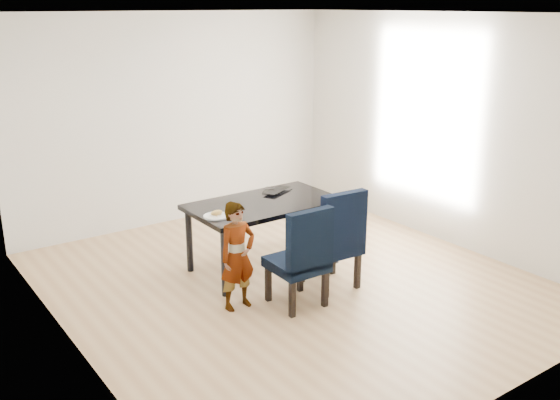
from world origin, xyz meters
TOP-DOWN VIEW (x-y plane):
  - floor at (0.00, 0.00)m, footprint 4.50×5.00m
  - ceiling at (0.00, 0.00)m, footprint 4.50×5.00m
  - wall_back at (0.00, 2.50)m, footprint 4.50×0.01m
  - wall_front at (0.00, -2.50)m, footprint 4.50×0.01m
  - wall_left at (-2.25, 0.00)m, footprint 0.01×5.00m
  - wall_right at (2.25, 0.00)m, footprint 0.01×5.00m
  - dining_table at (0.00, 0.50)m, footprint 1.60×0.90m
  - chair_left at (-0.25, -0.42)m, footprint 0.50×0.51m
  - chair_right at (0.28, -0.28)m, footprint 0.53×0.55m
  - child at (-0.74, -0.15)m, footprint 0.40×0.27m
  - plate at (-0.66, 0.37)m, footprint 0.33×0.33m
  - sandwich at (-0.65, 0.38)m, footprint 0.13×0.07m
  - laptop at (0.31, 0.77)m, footprint 0.43×0.37m
  - cable_tangle at (0.26, 0.65)m, footprint 0.16×0.16m

SIDE VIEW (x-z plane):
  - floor at x=0.00m, z-range -0.01..0.00m
  - dining_table at x=0.00m, z-range 0.00..0.75m
  - chair_left at x=-0.25m, z-range 0.00..1.01m
  - child at x=-0.74m, z-range 0.00..1.05m
  - chair_right at x=0.28m, z-range 0.00..1.05m
  - cable_tangle at x=0.26m, z-range 0.75..0.76m
  - plate at x=-0.66m, z-range 0.75..0.76m
  - laptop at x=0.31m, z-range 0.75..0.78m
  - sandwich at x=-0.65m, z-range 0.76..0.82m
  - wall_back at x=0.00m, z-range 0.00..2.70m
  - wall_front at x=0.00m, z-range 0.00..2.70m
  - wall_left at x=-2.25m, z-range 0.00..2.70m
  - wall_right at x=2.25m, z-range 0.00..2.70m
  - ceiling at x=0.00m, z-range 2.70..2.71m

